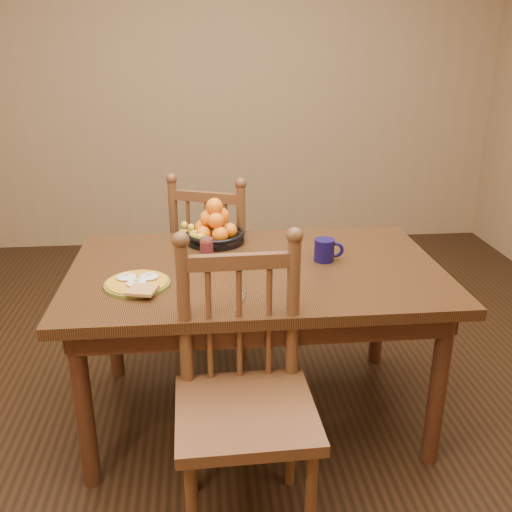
{
  "coord_description": "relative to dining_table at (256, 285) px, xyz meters",
  "views": [
    {
      "loc": [
        -0.22,
        -2.28,
        1.67
      ],
      "look_at": [
        0.0,
        0.0,
        0.8
      ],
      "focal_mm": 40.0,
      "sensor_mm": 36.0,
      "label": 1
    }
  ],
  "objects": [
    {
      "name": "room",
      "position": [
        0.0,
        0.0,
        0.68
      ],
      "size": [
        4.52,
        5.02,
        2.72
      ],
      "color": "black",
      "rests_on": "ground"
    },
    {
      "name": "dining_table",
      "position": [
        0.0,
        0.0,
        0.0
      ],
      "size": [
        1.6,
        1.0,
        0.75
      ],
      "color": "black",
      "rests_on": "ground"
    },
    {
      "name": "chair_far",
      "position": [
        -0.15,
        0.69,
        -0.18
      ],
      "size": [
        0.58,
        0.57,
        1.0
      ],
      "rotation": [
        0.0,
        0.0,
        2.77
      ],
      "color": "#4B2816",
      "rests_on": "ground"
    },
    {
      "name": "chair_near",
      "position": [
        -0.1,
        -0.62,
        -0.16
      ],
      "size": [
        0.48,
        0.46,
        1.04
      ],
      "rotation": [
        0.0,
        0.0,
        0.02
      ],
      "color": "#4B2816",
      "rests_on": "ground"
    },
    {
      "name": "breakfast_plate",
      "position": [
        -0.49,
        -0.16,
        0.1
      ],
      "size": [
        0.26,
        0.3,
        0.04
      ],
      "color": "#59601E",
      "rests_on": "dining_table"
    },
    {
      "name": "fork",
      "position": [
        -0.09,
        -0.33,
        0.09
      ],
      "size": [
        0.06,
        0.18,
        0.0
      ],
      "rotation": [
        0.0,
        0.0,
        -0.3
      ],
      "color": "silver",
      "rests_on": "dining_table"
    },
    {
      "name": "spoon",
      "position": [
        -0.31,
        -0.24,
        0.09
      ],
      "size": [
        0.05,
        0.16,
        0.01
      ],
      "rotation": [
        0.0,
        0.0,
        -0.21
      ],
      "color": "silver",
      "rests_on": "dining_table"
    },
    {
      "name": "coffee_mug",
      "position": [
        0.31,
        0.04,
        0.14
      ],
      "size": [
        0.13,
        0.09,
        0.1
      ],
      "color": "#0E0935",
      "rests_on": "dining_table"
    },
    {
      "name": "juice_glass",
      "position": [
        -0.21,
        0.14,
        0.13
      ],
      "size": [
        0.06,
        0.06,
        0.09
      ],
      "color": "silver",
      "rests_on": "dining_table"
    },
    {
      "name": "fruit_bowl",
      "position": [
        -0.17,
        0.34,
        0.15
      ],
      "size": [
        0.32,
        0.29,
        0.22
      ],
      "color": "black",
      "rests_on": "dining_table"
    }
  ]
}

